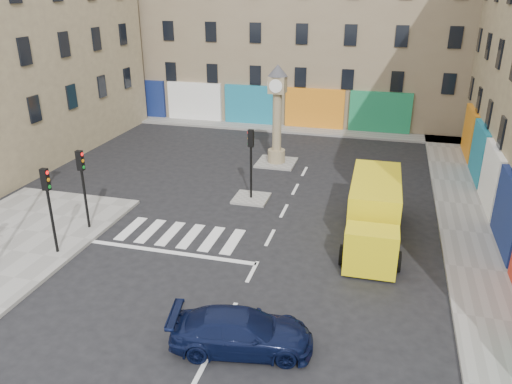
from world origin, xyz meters
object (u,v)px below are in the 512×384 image
at_px(traffic_light_island, 251,153).
at_px(yellow_van, 374,212).
at_px(traffic_light_left_near, 48,197).
at_px(clock_pillar, 277,109).
at_px(traffic_light_left_far, 82,177).
at_px(navy_sedan, 242,331).

bearing_deg(traffic_light_island, yellow_van, -23.29).
relative_size(traffic_light_left_near, clock_pillar, 0.61).
height_order(clock_pillar, yellow_van, clock_pillar).
height_order(traffic_light_left_far, navy_sedan, traffic_light_left_far).
bearing_deg(traffic_light_left_far, clock_pillar, 61.06).
distance_m(traffic_light_left_near, clock_pillar, 15.19).
relative_size(traffic_light_left_near, navy_sedan, 0.83).
xyz_separation_m(clock_pillar, yellow_van, (6.40, -8.75, -2.28)).
bearing_deg(yellow_van, clock_pillar, 125.26).
height_order(traffic_light_left_near, navy_sedan, traffic_light_left_near).
relative_size(traffic_light_left_far, traffic_light_island, 1.00).
relative_size(traffic_light_left_near, traffic_light_left_far, 1.00).
height_order(traffic_light_left_far, traffic_light_island, traffic_light_left_far).
xyz_separation_m(traffic_light_left_far, traffic_light_island, (6.30, 5.40, -0.03)).
bearing_deg(traffic_light_left_far, navy_sedan, -33.33).
bearing_deg(clock_pillar, navy_sedan, -80.61).
bearing_deg(traffic_light_island, navy_sedan, -75.86).
xyz_separation_m(traffic_light_island, clock_pillar, (0.00, 6.00, 0.96)).
xyz_separation_m(traffic_light_left_near, navy_sedan, (9.18, -3.64, -1.98)).
distance_m(traffic_light_left_far, navy_sedan, 11.17).
relative_size(navy_sedan, yellow_van, 0.63).
height_order(navy_sedan, yellow_van, yellow_van).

